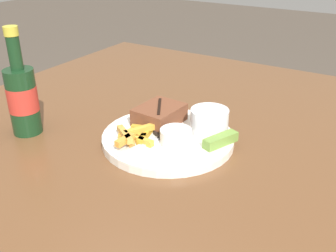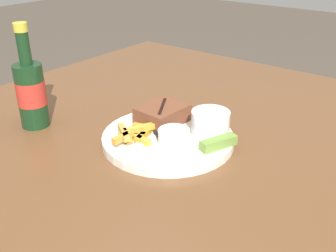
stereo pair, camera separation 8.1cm
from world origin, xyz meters
name	(u,v)px [view 2 (the right image)]	position (x,y,z in m)	size (l,w,h in m)	color
dining_table	(168,172)	(0.00, 0.00, 0.66)	(1.25, 1.18, 0.73)	brown
dinner_plate	(168,138)	(0.00, 0.00, 0.74)	(0.27, 0.27, 0.02)	silver
steak_portion	(162,114)	(0.04, 0.05, 0.77)	(0.11, 0.09, 0.04)	brown
fries_pile	(138,132)	(-0.05, 0.04, 0.76)	(0.13, 0.09, 0.02)	gold
coleslaw_cup	(210,121)	(0.06, -0.07, 0.78)	(0.08, 0.08, 0.05)	white
dipping_sauce_cup	(174,136)	(-0.02, -0.03, 0.77)	(0.06, 0.06, 0.03)	silver
pickle_spear	(218,143)	(0.02, -0.11, 0.76)	(0.08, 0.05, 0.02)	olive
fork_utensil	(139,144)	(-0.07, 0.02, 0.75)	(0.13, 0.05, 0.00)	#B7B7BC
knife_utensil	(155,129)	(0.00, 0.03, 0.76)	(0.09, 0.15, 0.01)	#B7B7BC
beer_bottle	(31,91)	(-0.12, 0.29, 0.82)	(0.06, 0.06, 0.23)	#143319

